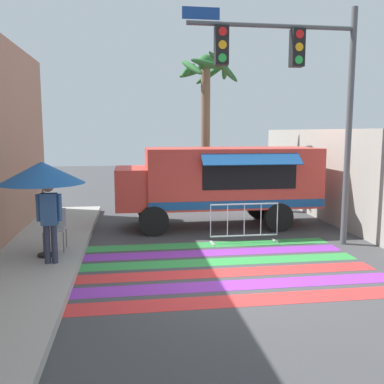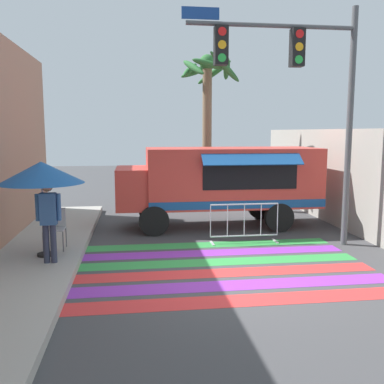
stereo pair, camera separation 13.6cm
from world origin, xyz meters
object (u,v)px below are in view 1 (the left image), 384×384
traffic_signal_pole (298,79)px  patio_umbrella (42,173)px  vendor_person (49,216)px  food_truck (216,179)px  palm_tree (206,100)px  folding_chair (55,225)px  barricade_front (244,223)px

traffic_signal_pole → patio_umbrella: size_ratio=2.82×
patio_umbrella → vendor_person: bearing=-68.2°
food_truck → palm_tree: (0.27, 3.31, 2.66)m
patio_umbrella → palm_tree: size_ratio=0.37×
vendor_person → palm_tree: palm_tree is taller
food_truck → traffic_signal_pole: traffic_signal_pole is taller
folding_chair → food_truck: bearing=37.9°
traffic_signal_pole → folding_chair: traffic_signal_pole is taller
folding_chair → palm_tree: bearing=58.8°
traffic_signal_pole → palm_tree: bearing=102.1°
folding_chair → palm_tree: palm_tree is taller
food_truck → palm_tree: size_ratio=1.06×
patio_umbrella → barricade_front: 5.31m
traffic_signal_pole → palm_tree: size_ratio=1.03×
food_truck → folding_chair: bearing=-149.2°
food_truck → folding_chair: food_truck is taller
patio_umbrella → folding_chair: 1.44m
food_truck → vendor_person: size_ratio=3.49×
patio_umbrella → vendor_person: patio_umbrella is taller
traffic_signal_pole → palm_tree: traffic_signal_pole is taller
food_truck → palm_tree: palm_tree is taller
traffic_signal_pole → vendor_person: (-5.89, -1.19, -3.07)m
traffic_signal_pole → barricade_front: size_ratio=3.23×
traffic_signal_pole → folding_chair: (-5.98, -0.05, -3.51)m
traffic_signal_pole → barricade_front: traffic_signal_pole is taller
traffic_signal_pole → barricade_front: 3.96m
traffic_signal_pole → folding_chair: size_ratio=6.21×
palm_tree → food_truck: bearing=-94.6°
food_truck → barricade_front: food_truck is taller
food_truck → patio_umbrella: bearing=-144.5°
patio_umbrella → food_truck: bearing=35.5°
folding_chair → traffic_signal_pole: bearing=7.5°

